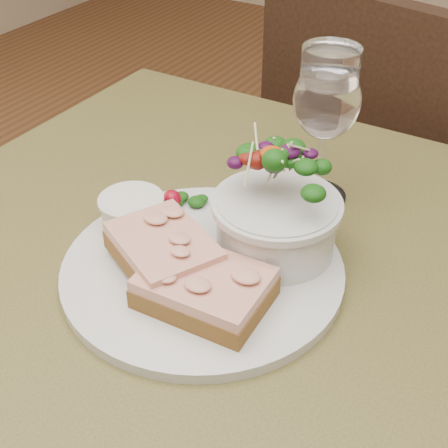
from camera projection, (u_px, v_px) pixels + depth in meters
The scene contains 9 objects.
cafe_table at pixel (219, 341), 0.71m from camera, with size 0.80×0.80×0.75m.
chair_far at pixel (382, 259), 1.38m from camera, with size 0.51×0.51×0.90m.
dinner_plate at pixel (203, 269), 0.65m from camera, with size 0.29×0.29×0.01m, color silver.
sandwich_front at pixel (205, 288), 0.59m from camera, with size 0.12×0.09×0.03m.
sandwich_back at pixel (164, 250), 0.62m from camera, with size 0.14×0.13×0.03m.
ramekin at pixel (132, 210), 0.69m from camera, with size 0.07×0.07×0.04m.
salad_bowl at pixel (277, 202), 0.63m from camera, with size 0.12×0.12×0.13m.
garnish at pixel (182, 201), 0.72m from camera, with size 0.05×0.04×0.02m.
wine_glass at pixel (327, 105), 0.69m from camera, with size 0.08×0.08×0.18m.
Camera 1 is at (0.26, -0.42, 1.18)m, focal length 50.00 mm.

